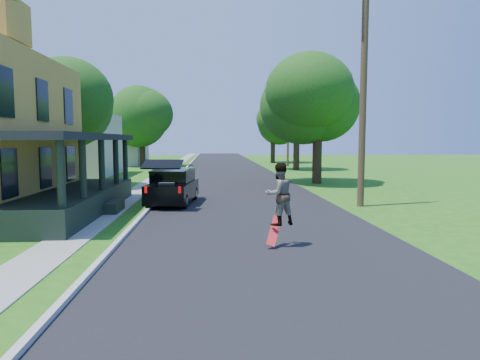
{
  "coord_description": "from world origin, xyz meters",
  "views": [
    {
      "loc": [
        -1.43,
        -11.21,
        2.88
      ],
      "look_at": [
        -0.5,
        3.0,
        1.54
      ],
      "focal_mm": 32.0,
      "sensor_mm": 36.0,
      "label": 1
    }
  ],
  "objects": [
    {
      "name": "tree_right_mid",
      "position": [
        6.57,
        29.33,
        6.41
      ],
      "size": [
        6.38,
        6.14,
        9.53
      ],
      "rotation": [
        0.0,
        0.0,
        0.11
      ],
      "color": "black",
      "rests_on": "ground"
    },
    {
      "name": "curb",
      "position": [
        -4.05,
        20.0,
        0.0
      ],
      "size": [
        0.15,
        120.0,
        0.12
      ],
      "primitive_type": "cube",
      "color": "#ADADA8",
      "rests_on": "ground"
    },
    {
      "name": "skateboarder",
      "position": [
        0.35,
        0.02,
        1.43
      ],
      "size": [
        1.0,
        0.91,
        1.68
      ],
      "rotation": [
        0.0,
        0.0,
        3.56
      ],
      "color": "black",
      "rests_on": "ground"
    },
    {
      "name": "sidewalk",
      "position": [
        -5.6,
        20.0,
        0.0
      ],
      "size": [
        1.3,
        120.0,
        0.03
      ],
      "primitive_type": "cube",
      "color": "gray",
      "rests_on": "ground"
    },
    {
      "name": "front_walk",
      "position": [
        -9.5,
        6.0,
        0.0
      ],
      "size": [
        6.5,
        1.2,
        0.03
      ],
      "primitive_type": "cube",
      "color": "gray",
      "rests_on": "ground"
    },
    {
      "name": "black_suv",
      "position": [
        -3.2,
        8.04,
        0.8
      ],
      "size": [
        2.16,
        4.62,
        2.08
      ],
      "rotation": [
        0.0,
        0.0,
        -0.11
      ],
      "color": "black",
      "rests_on": "ground"
    },
    {
      "name": "neighbor_house_mid",
      "position": [
        -13.5,
        24.0,
        4.19
      ],
      "size": [
        12.78,
        12.78,
        8.3
      ],
      "color": "beige",
      "rests_on": "ground"
    },
    {
      "name": "street",
      "position": [
        0.0,
        20.0,
        0.0
      ],
      "size": [
        8.0,
        120.0,
        0.02
      ],
      "primitive_type": "cube",
      "color": "black",
      "rests_on": "ground"
    },
    {
      "name": "tree_right_far",
      "position": [
        6.17,
        42.42,
        5.67
      ],
      "size": [
        6.69,
        6.84,
        8.73
      ],
      "rotation": [
        0.0,
        0.0,
        -0.28
      ],
      "color": "black",
      "rests_on": "ground"
    },
    {
      "name": "ground",
      "position": [
        0.0,
        0.0,
        0.0
      ],
      "size": [
        140.0,
        140.0,
        0.0
      ],
      "primitive_type": "plane",
      "color": "#1E6313",
      "rests_on": "ground"
    },
    {
      "name": "utility_pole_far",
      "position": [
        6.85,
        35.29,
        4.54
      ],
      "size": [
        1.41,
        0.23,
        8.82
      ],
      "rotation": [
        0.0,
        0.0,
        0.02
      ],
      "color": "#483121",
      "rests_on": "ground"
    },
    {
      "name": "skateboard",
      "position": [
        0.22,
        -0.03,
        0.42
      ],
      "size": [
        0.52,
        0.6,
        0.76
      ],
      "rotation": [
        0.0,
        0.0,
        -0.16
      ],
      "color": "red",
      "rests_on": "ground"
    },
    {
      "name": "utility_pole_near",
      "position": [
        5.0,
        6.83,
        5.0
      ],
      "size": [
        1.73,
        0.67,
        9.68
      ],
      "rotation": [
        0.0,
        0.0,
        0.31
      ],
      "color": "#483121",
      "rests_on": "ground"
    },
    {
      "name": "tree_left_far",
      "position": [
        -9.08,
        36.11,
        6.24
      ],
      "size": [
        7.29,
        7.07,
        9.69
      ],
      "rotation": [
        0.0,
        0.0,
        0.17
      ],
      "color": "black",
      "rests_on": "ground"
    },
    {
      "name": "neighbor_house_far",
      "position": [
        -13.5,
        40.0,
        4.19
      ],
      "size": [
        12.78,
        12.78,
        8.3
      ],
      "color": "beige",
      "rests_on": "ground"
    },
    {
      "name": "tree_left_mid",
      "position": [
        -10.54,
        14.87,
        5.46
      ],
      "size": [
        6.29,
        6.02,
        8.31
      ],
      "rotation": [
        0.0,
        0.0,
        0.21
      ],
      "color": "black",
      "rests_on": "ground"
    },
    {
      "name": "tree_right_near",
      "position": [
        5.46,
        16.72,
        5.88
      ],
      "size": [
        6.19,
        6.21,
        8.92
      ],
      "rotation": [
        0.0,
        0.0,
        -0.13
      ],
      "color": "black",
      "rests_on": "ground"
    }
  ]
}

